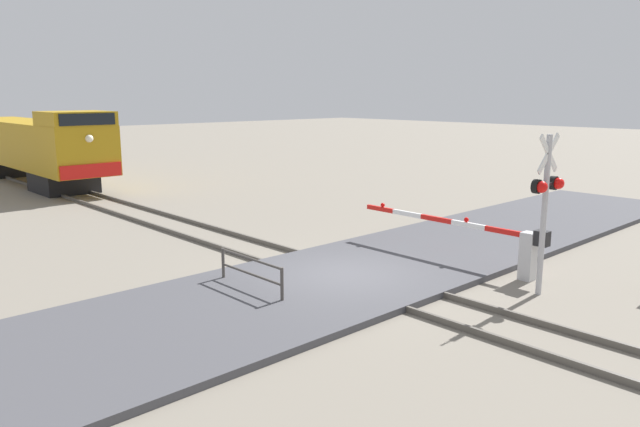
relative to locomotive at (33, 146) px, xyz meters
name	(u,v)px	position (x,y,z in m)	size (l,w,h in m)	color
ground_plane	(345,279)	(0.00, -24.24, -2.08)	(160.00, 160.00, 0.00)	gray
rail_track_left	(326,282)	(-0.72, -24.24, -2.00)	(0.08, 80.00, 0.15)	#59544C
rail_track_right	(364,271)	(0.72, -24.24, -2.00)	(0.08, 80.00, 0.15)	#59544C
road_surface	(345,277)	(0.00, -24.24, -2.00)	(36.00, 5.37, 0.16)	#47474C
locomotive	(33,146)	(0.00, 0.00, 0.00)	(3.01, 16.28, 4.08)	black
crossing_signal	(546,197)	(2.65, -28.36, 0.38)	(1.18, 0.33, 3.97)	#ADADB2
crossing_gate	(501,242)	(3.53, -26.74, -1.20)	(0.36, 6.29, 1.41)	silver
guard_railing	(251,270)	(-2.56, -23.50, -1.46)	(0.08, 2.49, 0.95)	#4C4742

